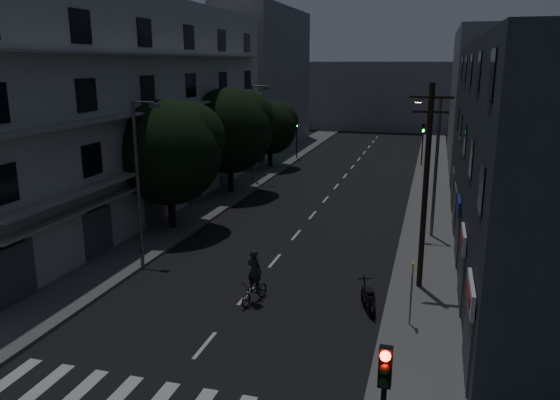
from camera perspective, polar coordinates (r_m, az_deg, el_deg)
The scene contains 22 objects.
ground at distance 41.37m, azimuth 4.92°, elevation 0.23°, with size 160.00×160.00×0.00m, color black.
sidewalk_left at distance 43.35m, azimuth -4.86°, elevation 0.98°, with size 3.00×90.00×0.15m, color #565659.
sidewalk_right at distance 40.67m, azimuth 15.35°, elevation -0.37°, with size 3.00×90.00×0.15m, color #565659.
lane_markings at distance 47.37m, azimuth 6.37°, elevation 2.00°, with size 0.15×60.50×0.01m.
building_left at distance 37.96m, azimuth -15.30°, elevation 9.24°, with size 7.00×36.00×14.00m.
building_right at distance 29.14m, azimuth 24.56°, elevation 4.11°, with size 6.19×28.00×11.00m.
building_far_left at distance 65.45m, azimuth -1.54°, elevation 12.50°, with size 6.00×20.00×16.00m, color slate.
building_far_right at distance 56.73m, azimuth 20.67°, elevation 9.83°, with size 6.00×20.00×13.00m, color slate.
building_far_end at distance 84.92m, azimuth 10.93°, elevation 10.62°, with size 24.00×8.00×10.00m, color slate.
tree_near at distance 33.09m, azimuth -11.40°, elevation 5.32°, with size 6.29×6.29×7.76m.
tree_mid at distance 41.92m, azimuth -5.17°, elevation 7.58°, with size 6.51×6.51×8.01m.
tree_far at distance 52.47m, azimuth -0.98°, elevation 7.79°, with size 5.08×5.08×6.28m.
traffic_signal_near at distance 12.44m, azimuth 10.76°, elevation -19.59°, with size 0.28×0.37×4.10m.
traffic_signal_far_right at distance 55.01m, azimuth 14.72°, elevation 6.59°, with size 0.28×0.37×4.10m.
traffic_signal_far_left at distance 57.31m, azimuth 1.76°, elevation 7.34°, with size 0.28×0.37×4.10m.
street_lamp_left_near at distance 28.77m, azimuth -14.52°, elevation 3.01°, with size 1.51×0.25×8.00m.
street_lamp_right at distance 32.06m, azimuth 15.83°, elevation 4.04°, with size 1.51×0.25×8.00m.
street_lamp_left_far at distance 46.34m, azimuth -2.73°, elevation 7.56°, with size 1.51×0.25×8.00m.
utility_pole at distance 24.33m, azimuth 14.99°, elevation 1.63°, with size 1.80×0.24×9.00m.
bus_stop_sign at distance 21.46m, azimuth 13.63°, elevation -8.31°, with size 0.06×0.35×2.52m.
motorcycle at distance 23.05m, azimuth 9.20°, elevation -10.17°, with size 0.98×1.96×1.32m.
cyclist at distance 23.42m, azimuth -2.67°, elevation -8.85°, with size 1.11×1.97×2.37m.
Camera 1 is at (7.50, -14.45, 9.97)m, focal length 35.00 mm.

